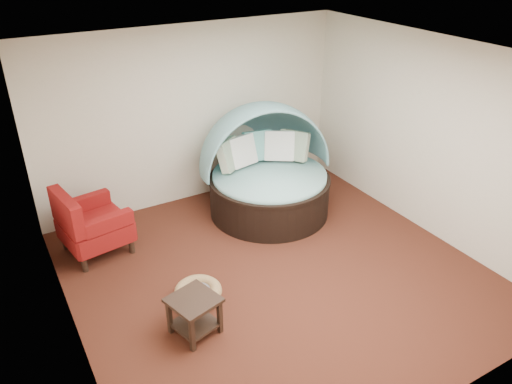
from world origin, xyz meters
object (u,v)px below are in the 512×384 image
canopy_daybed (267,163)px  pet_basket (198,293)px  red_armchair (90,224)px  side_table (194,311)px

canopy_daybed → pet_basket: 2.50m
red_armchair → side_table: 2.22m
side_table → canopy_daybed: bearing=43.0°
side_table → red_armchair: bearing=105.3°
pet_basket → red_armchair: size_ratio=0.76×
pet_basket → canopy_daybed: bearing=38.7°
pet_basket → side_table: 0.58m
pet_basket → side_table: (-0.25, -0.48, 0.20)m
canopy_daybed → red_armchair: size_ratio=2.25×
red_armchair → side_table: bearing=-84.1°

